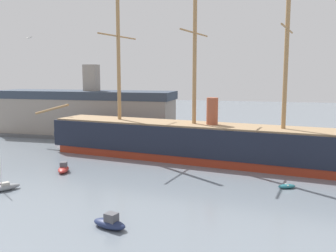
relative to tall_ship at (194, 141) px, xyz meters
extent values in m
cube|color=maroon|center=(0.00, 0.00, -2.88)|extent=(55.36, 17.01, 1.43)
cube|color=black|center=(0.00, 0.00, 0.38)|extent=(57.66, 17.72, 5.09)
ellipsoid|color=black|center=(-25.88, 4.27, -0.34)|extent=(11.38, 9.27, 6.52)
cube|color=#9E7F5B|center=(0.00, 0.00, 3.08)|extent=(56.43, 16.86, 0.31)
cylinder|color=#A37A4C|center=(-15.47, 2.55, 16.16)|extent=(0.71, 0.71, 26.48)
cylinder|color=#A37A4C|center=(-15.47, 2.55, 19.34)|extent=(2.51, 13.55, 0.29)
cylinder|color=#A37A4C|center=(0.00, 0.00, 16.16)|extent=(0.71, 0.71, 26.48)
cylinder|color=#A37A4C|center=(0.00, 0.00, 19.34)|extent=(2.51, 13.55, 0.29)
cylinder|color=#A37A4C|center=(15.48, -2.55, 16.16)|extent=(0.71, 0.71, 26.48)
cylinder|color=#A37A4C|center=(15.48, -2.55, 19.34)|extent=(2.51, 13.55, 0.29)
cylinder|color=#A37A4C|center=(-32.20, 5.31, 4.57)|extent=(8.98, 1.97, 2.71)
cylinder|color=#9E4C33|center=(3.38, -0.56, 5.47)|extent=(2.04, 2.04, 5.09)
ellipsoid|color=#1E284C|center=(-2.69, -32.77, -3.13)|extent=(4.29, 2.75, 0.93)
cube|color=#4C4C51|center=(-2.43, -32.85, -2.39)|extent=(1.48, 1.39, 0.93)
ellipsoid|color=gray|center=(-21.73, -24.67, -3.17)|extent=(3.66, 4.48, 0.86)
cube|color=#B2ADA3|center=(-21.60, -24.49, -2.68)|extent=(1.25, 1.35, 0.45)
cylinder|color=silver|center=(-21.86, -24.86, -0.32)|extent=(0.11, 0.11, 5.18)
ellipsoid|color=#B22D28|center=(-18.85, -13.72, -3.14)|extent=(2.90, 4.22, 0.91)
cube|color=#4C4C51|center=(-18.95, -13.47, -2.41)|extent=(1.41, 1.49, 0.91)
ellipsoid|color=#236670|center=(15.79, -13.80, -3.30)|extent=(2.70, 1.96, 0.59)
cube|color=beige|center=(15.79, -13.80, -3.08)|extent=(0.57, 0.93, 0.09)
ellipsoid|color=#B22D28|center=(-31.51, 7.99, -3.27)|extent=(3.53, 1.99, 0.64)
cube|color=#B2ADA3|center=(-31.34, 8.04, -2.91)|extent=(0.98, 0.79, 0.34)
cylinder|color=silver|center=(-31.67, 7.94, -1.13)|extent=(0.08, 0.08, 3.89)
ellipsoid|color=#7FB2D6|center=(-2.46, 14.67, -3.22)|extent=(4.09, 2.53, 0.75)
cube|color=beige|center=(-2.64, 14.60, -2.80)|extent=(1.15, 0.96, 0.39)
cylinder|color=silver|center=(-2.27, 14.74, -0.74)|extent=(0.10, 0.10, 4.52)
cube|color=#565659|center=(-31.41, 19.55, -3.19)|extent=(48.74, 12.45, 0.80)
cube|color=gray|center=(-31.41, 19.55, 1.57)|extent=(44.31, 10.37, 8.74)
cube|color=#333D4C|center=(-31.41, 19.55, 6.93)|extent=(45.19, 10.58, 1.97)
cube|color=gray|center=(-29.53, 19.55, 11.14)|extent=(3.20, 3.20, 6.46)
ellipsoid|color=silver|center=(-10.36, -33.90, 15.81)|extent=(0.25, 0.33, 0.11)
sphere|color=silver|center=(-10.26, -33.72, 15.82)|extent=(0.09, 0.09, 0.09)
cube|color=#ADA89E|center=(-10.66, -33.73, 15.83)|extent=(0.56, 0.39, 0.12)
cube|color=#ADA89E|center=(-10.06, -34.07, 15.83)|extent=(0.56, 0.39, 0.12)
camera|label=1|loc=(12.63, -67.77, 12.41)|focal=40.81mm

